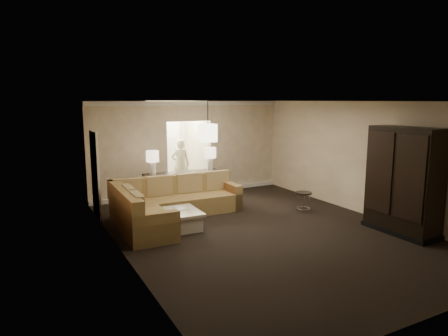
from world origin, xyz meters
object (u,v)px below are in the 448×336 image
sectional_sofa (167,204)px  armoire (404,183)px  coffee_table (176,220)px  person (180,162)px  drink_table (304,198)px  console_table (183,184)px

sectional_sofa → armoire: armoire is taller
coffee_table → person: (1.57, 3.68, 0.68)m
sectional_sofa → drink_table: 3.45m
coffee_table → sectional_sofa: bearing=85.3°
sectional_sofa → person: bearing=64.3°
sectional_sofa → drink_table: bearing=-14.7°
console_table → sectional_sofa: bearing=-121.7°
armoire → person: 6.69m
coffee_table → console_table: 2.45m
sectional_sofa → coffee_table: size_ratio=3.10×
sectional_sofa → person: 3.34m
console_table → drink_table: 3.36m
armoire → person: armoire is taller
sectional_sofa → coffee_table: (-0.06, -0.74, -0.17)m
coffee_table → drink_table: (3.37, -0.22, 0.16)m
person → coffee_table: bearing=85.0°
coffee_table → person: 4.05m
drink_table → console_table: bearing=133.9°
console_table → drink_table: console_table is taller
armoire → drink_table: armoire is taller
sectional_sofa → console_table: bearing=57.4°
console_table → person: (0.52, 1.48, 0.39)m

